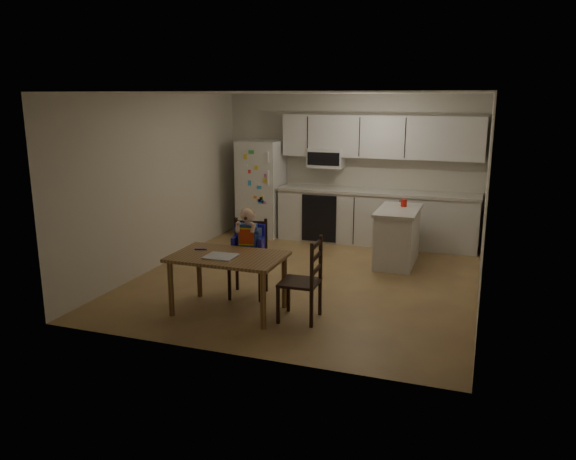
# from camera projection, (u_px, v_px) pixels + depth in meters

# --- Properties ---
(room) EXTENTS (4.52, 5.01, 2.51)m
(room) POSITION_uv_depth(u_px,v_px,m) (318.00, 184.00, 7.93)
(room) COLOR olive
(room) RESTS_ON ground
(refrigerator) EXTENTS (0.72, 0.70, 1.70)m
(refrigerator) POSITION_uv_depth(u_px,v_px,m) (261.00, 188.00, 10.05)
(refrigerator) COLOR silver
(refrigerator) RESTS_ON ground
(kitchen_run) EXTENTS (3.37, 0.62, 2.15)m
(kitchen_run) POSITION_uv_depth(u_px,v_px,m) (376.00, 192.00, 9.47)
(kitchen_run) COLOR silver
(kitchen_run) RESTS_ON ground
(kitchen_island) EXTENTS (0.59, 1.13, 0.83)m
(kitchen_island) POSITION_uv_depth(u_px,v_px,m) (397.00, 236.00, 8.38)
(kitchen_island) COLOR silver
(kitchen_island) RESTS_ON ground
(red_cup) EXTENTS (0.09, 0.09, 0.11)m
(red_cup) POSITION_uv_depth(u_px,v_px,m) (404.00, 203.00, 8.45)
(red_cup) COLOR red
(red_cup) RESTS_ON kitchen_island
(dining_table) EXTENTS (1.28, 0.82, 0.68)m
(dining_table) POSITION_uv_depth(u_px,v_px,m) (228.00, 263.00, 6.44)
(dining_table) COLOR brown
(dining_table) RESTS_ON ground
(napkin) EXTENTS (0.34, 0.30, 0.01)m
(napkin) POSITION_uv_depth(u_px,v_px,m) (221.00, 256.00, 6.35)
(napkin) COLOR silver
(napkin) RESTS_ON dining_table
(toddler_spoon) EXTENTS (0.12, 0.06, 0.02)m
(toddler_spoon) POSITION_uv_depth(u_px,v_px,m) (200.00, 249.00, 6.63)
(toddler_spoon) COLOR #1F1CA8
(toddler_spoon) RESTS_ON dining_table
(chair_booster) EXTENTS (0.49, 0.49, 1.13)m
(chair_booster) POSITION_uv_depth(u_px,v_px,m) (249.00, 242.00, 6.99)
(chair_booster) COLOR black
(chair_booster) RESTS_ON ground
(chair_side) EXTENTS (0.43, 0.43, 0.95)m
(chair_side) POSITION_uv_depth(u_px,v_px,m) (308.00, 275.00, 6.20)
(chair_side) COLOR black
(chair_side) RESTS_ON ground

